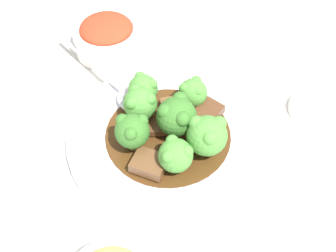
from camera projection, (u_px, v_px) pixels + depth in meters
name	position (u px, v px, depth m)	size (l,w,h in m)	color
ground_plane	(168.00, 141.00, 0.67)	(4.00, 4.00, 0.00)	silver
main_plate	(168.00, 137.00, 0.66)	(0.29, 0.29, 0.02)	white
beef_strip_0	(172.00, 111.00, 0.67)	(0.05, 0.05, 0.01)	brown
beef_strip_1	(201.00, 120.00, 0.66)	(0.08, 0.04, 0.01)	#56331E
beef_strip_2	(154.00, 127.00, 0.66)	(0.05, 0.06, 0.01)	#56331E
beef_strip_3	(149.00, 164.00, 0.61)	(0.05, 0.05, 0.02)	brown
broccoli_floret_0	(176.00, 155.00, 0.60)	(0.05, 0.05, 0.05)	#7FA84C
broccoli_floret_1	(207.00, 135.00, 0.61)	(0.05, 0.05, 0.06)	#7FA84C
broccoli_floret_2	(177.00, 116.00, 0.63)	(0.05, 0.05, 0.06)	#7FA84C
broccoli_floret_3	(140.00, 103.00, 0.65)	(0.05, 0.05, 0.06)	#7FA84C
broccoli_floret_4	(132.00, 131.00, 0.62)	(0.05, 0.05, 0.06)	#7FA84C
broccoli_floret_5	(193.00, 92.00, 0.67)	(0.04, 0.04, 0.04)	#8EB756
broccoli_floret_6	(143.00, 88.00, 0.67)	(0.04, 0.04, 0.05)	#7FA84C
serving_spoon	(128.00, 95.00, 0.69)	(0.05, 0.23, 0.01)	#B7B7BC
side_bowl_kimchi	(107.00, 36.00, 0.77)	(0.11, 0.11, 0.06)	white
sauce_dish	(310.00, 108.00, 0.70)	(0.06, 0.06, 0.01)	white
paper_napkin	(322.00, 160.00, 0.65)	(0.13, 0.12, 0.01)	white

